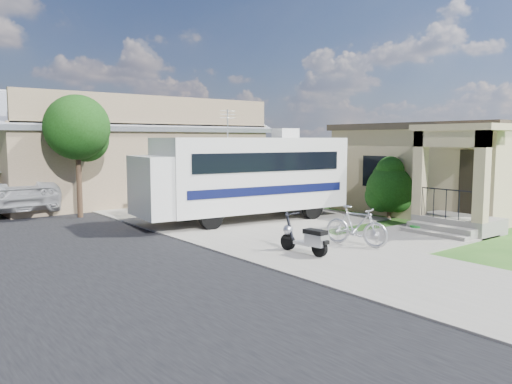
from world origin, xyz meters
TOP-DOWN VIEW (x-y plane):
  - ground at (0.00, 0.00)m, footprint 120.00×120.00m
  - sidewalk_slab at (-1.00, 10.00)m, footprint 4.00×80.00m
  - driveway_slab at (1.50, 4.50)m, footprint 7.00×6.00m
  - walk_slab at (3.00, -1.00)m, footprint 4.00×3.00m
  - house at (8.88, 1.43)m, footprint 9.47×7.80m
  - warehouse at (0.00, 13.97)m, footprint 12.50×8.40m
  - street_tree_a at (-3.70, 9.05)m, footprint 2.44×2.40m
  - street_tree_b at (-3.70, 19.05)m, footprint 2.44×2.40m
  - motorhome at (0.61, 4.57)m, footprint 7.86×3.21m
  - shrub at (5.19, 1.76)m, footprint 1.89×1.80m
  - scooter at (-1.43, -0.75)m, footprint 0.53×1.52m
  - bicycle at (0.32, -0.85)m, footprint 1.00×1.87m
  - pickup_truck at (-5.76, 12.59)m, footprint 3.17×6.53m
  - garden_hose at (3.61, -0.53)m, footprint 0.43×0.43m

SIDE VIEW (x-z plane):
  - ground at x=0.00m, z-range 0.00..0.00m
  - driveway_slab at x=1.50m, z-range 0.00..0.05m
  - walk_slab at x=3.00m, z-range 0.00..0.05m
  - sidewalk_slab at x=-1.00m, z-range 0.00..0.06m
  - garden_hose at x=3.61m, z-range 0.00..0.19m
  - scooter at x=-1.43m, z-range -0.05..0.95m
  - bicycle at x=0.32m, z-range 0.00..1.08m
  - pickup_truck at x=-5.76m, z-range 0.00..1.79m
  - shrub at x=5.19m, z-range 0.03..2.34m
  - motorhome at x=0.61m, z-range -0.28..3.64m
  - house at x=8.88m, z-range 0.00..3.55m
  - warehouse at x=0.00m, z-range -0.53..4.51m
  - street_tree_a at x=-3.70m, z-range 0.96..5.54m
  - street_tree_b at x=-3.70m, z-range 1.03..5.76m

